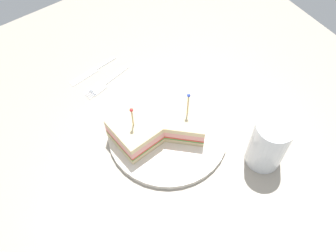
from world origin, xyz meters
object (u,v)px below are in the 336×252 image
fork (103,85)px  drink_glass (268,145)px  plate (168,133)px  knife (91,72)px  sandwich_half_back (134,132)px  sandwich_half_front (187,119)px

fork → drink_glass: bearing=-64.1°
plate → knife: bearing=101.5°
sandwich_half_back → knife: (1.52, 21.91, -3.72)cm
drink_glass → knife: bearing=113.4°
sandwich_half_front → drink_glass: sandwich_half_front is taller
knife → drink_glass: bearing=-66.6°
plate → sandwich_half_back: (-6.42, 2.30, 3.25)cm
plate → fork: (-4.54, 19.17, -0.47)cm
sandwich_half_front → sandwich_half_back: sandwich_half_front is taller
drink_glass → fork: 38.68cm
sandwich_half_back → knife: 22.27cm
sandwich_half_back → fork: sandwich_half_back is taller
sandwich_half_front → drink_glass: (8.29, -14.25, 1.71)cm
fork → knife: (-0.36, 5.04, 0.00)cm
sandwich_half_back → knife: size_ratio=0.83×
plate → fork: plate is taller
sandwich_half_front → knife: sandwich_half_front is taller
sandwich_half_front → knife: bearing=109.2°
plate → knife: size_ratio=1.97×
sandwich_half_back → fork: size_ratio=0.86×
fork → knife: bearing=94.1°
sandwich_half_front → fork: bearing=112.6°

